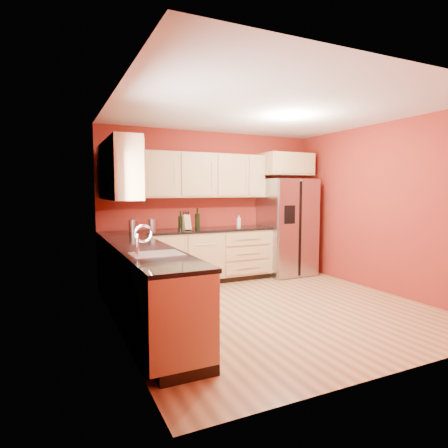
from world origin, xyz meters
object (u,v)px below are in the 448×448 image
at_px(refrigerator, 287,227).
at_px(wine_bottle_a, 180,221).
at_px(soap_dispenser, 239,221).
at_px(knife_block, 186,222).
at_px(canister_left, 132,226).

relative_size(refrigerator, wine_bottle_a, 5.65).
height_order(refrigerator, soap_dispenser, refrigerator).
height_order(refrigerator, knife_block, refrigerator).
height_order(knife_block, soap_dispenser, knife_block).
relative_size(refrigerator, soap_dispenser, 8.74).
relative_size(knife_block, soap_dispenser, 1.22).
distance_m(canister_left, wine_bottle_a, 0.77).
bearing_deg(refrigerator, canister_left, 177.91).
distance_m(canister_left, soap_dispenser, 1.87).
distance_m(wine_bottle_a, knife_block, 0.10).
height_order(refrigerator, wine_bottle_a, refrigerator).
bearing_deg(refrigerator, wine_bottle_a, 179.24).
xyz_separation_m(refrigerator, wine_bottle_a, (-2.07, 0.03, 0.19)).
xyz_separation_m(refrigerator, knife_block, (-1.98, 0.01, 0.15)).
relative_size(canister_left, soap_dispenser, 0.95).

